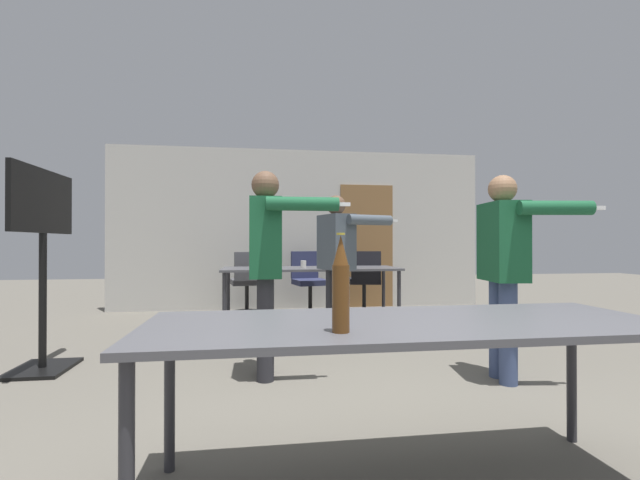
{
  "coord_description": "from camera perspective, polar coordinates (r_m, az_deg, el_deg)",
  "views": [
    {
      "loc": [
        -0.72,
        -1.5,
        1.08
      ],
      "look_at": [
        -0.17,
        2.24,
        1.1
      ],
      "focal_mm": 24.0,
      "sensor_mm": 36.0,
      "label": 1
    }
  ],
  "objects": [
    {
      "name": "person_near_casual",
      "position": [
        4.78,
        2.3,
        -1.81
      ],
      "size": [
        0.88,
        0.65,
        1.6
      ],
      "rotation": [
        0.0,
        0.0,
        -1.26
      ],
      "color": "#28282D",
      "rests_on": "ground_plane"
    },
    {
      "name": "office_chair_near_pushed",
      "position": [
        6.56,
        5.98,
        -5.83
      ],
      "size": [
        0.52,
        0.58,
        0.95
      ],
      "rotation": [
        0.0,
        0.0,
        6.15
      ],
      "color": "black",
      "rests_on": "ground_plane"
    },
    {
      "name": "person_center_tall",
      "position": [
        3.64,
        23.37,
        -2.13
      ],
      "size": [
        0.73,
        0.71,
        1.61
      ],
      "rotation": [
        0.0,
        0.0,
        -1.7
      ],
      "color": "#3D4C75",
      "rests_on": "ground_plane"
    },
    {
      "name": "drink_cup",
      "position": [
        5.64,
        -2.23,
        -3.26
      ],
      "size": [
        0.07,
        0.07,
        0.1
      ],
      "color": "silver",
      "rests_on": "conference_table_far"
    },
    {
      "name": "back_wall",
      "position": [
        7.1,
        -2.26,
        1.42
      ],
      "size": [
        6.12,
        0.12,
        2.61
      ],
      "color": "beige",
      "rests_on": "ground_plane"
    },
    {
      "name": "tv_screen",
      "position": [
        4.29,
        -33.02,
        -0.73
      ],
      "size": [
        0.44,
        1.02,
        1.7
      ],
      "rotation": [
        0.0,
        0.0,
        1.57
      ],
      "color": "black",
      "rests_on": "ground_plane"
    },
    {
      "name": "office_chair_far_left",
      "position": [
        6.56,
        -9.63,
        -5.9
      ],
      "size": [
        0.53,
        0.59,
        0.94
      ],
      "rotation": [
        0.0,
        0.0,
        0.16
      ],
      "color": "black",
      "rests_on": "ground_plane"
    },
    {
      "name": "beer_bottle",
      "position": [
        1.61,
        2.79,
        -6.06
      ],
      "size": [
        0.07,
        0.07,
        0.37
      ],
      "color": "#563314",
      "rests_on": "conference_table_near"
    },
    {
      "name": "office_chair_mid_tucked",
      "position": [
        6.55,
        -1.54,
        -5.9
      ],
      "size": [
        0.55,
        0.61,
        0.94
      ],
      "rotation": [
        0.0,
        0.0,
        3.36
      ],
      "color": "black",
      "rests_on": "ground_plane"
    },
    {
      "name": "conference_table_near",
      "position": [
        1.92,
        11.57,
        -12.2
      ],
      "size": [
        2.22,
        0.79,
        0.74
      ],
      "color": "#4C4C51",
      "rests_on": "ground_plane"
    },
    {
      "name": "person_far_watching",
      "position": [
        3.45,
        -7.07,
        -1.76
      ],
      "size": [
        0.76,
        0.65,
        1.65
      ],
      "rotation": [
        0.0,
        0.0,
        -1.57
      ],
      "color": "#28282D",
      "rests_on": "ground_plane"
    },
    {
      "name": "conference_table_far",
      "position": [
        5.78,
        -1.22,
        -4.25
      ],
      "size": [
        2.36,
        0.82,
        0.74
      ],
      "color": "#4C4C51",
      "rests_on": "ground_plane"
    }
  ]
}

